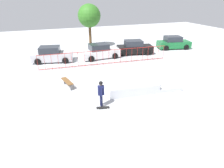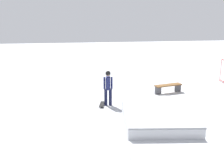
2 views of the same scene
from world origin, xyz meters
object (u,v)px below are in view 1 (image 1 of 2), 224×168
at_px(skater, 101,92).
at_px(parked_car_green, 173,43).
at_px(park_bench, 67,82).
at_px(parked_car_black, 134,48).
at_px(distant_tree, 89,16).
at_px(parked_car_silver, 52,55).
at_px(parked_car_white, 100,52).
at_px(skateboard, 103,107).
at_px(skate_ramp, 136,84).

xyz_separation_m(skater, parked_car_green, (12.98, 10.38, -0.28)).
relative_size(skater, park_bench, 1.05).
distance_m(parked_car_black, distant_tree, 7.13).
bearing_deg(park_bench, parked_car_silver, 95.38).
bearing_deg(parked_car_silver, parked_car_white, 5.77).
xyz_separation_m(park_bench, parked_car_black, (8.75, 6.32, 0.37)).
bearing_deg(parked_car_black, skater, -114.54).
bearing_deg(skater, parked_car_white, 81.22).
xyz_separation_m(skateboard, parked_car_silver, (-2.24, 10.51, 0.65)).
bearing_deg(park_bench, parked_car_white, 53.64).
bearing_deg(skate_ramp, park_bench, 163.58).
bearing_deg(park_bench, parked_car_black, 35.83).
height_order(skate_ramp, parked_car_black, parked_car_black).
distance_m(parked_car_silver, parked_car_white, 5.10).
xyz_separation_m(parked_car_silver, parked_car_white, (5.07, -0.57, 0.00)).
xyz_separation_m(park_bench, parked_car_white, (4.45, 6.04, 0.37)).
xyz_separation_m(skateboard, parked_car_black, (7.13, 10.22, 0.65)).
distance_m(skate_ramp, distant_tree, 13.68).
relative_size(parked_car_white, parked_car_black, 0.96).
xyz_separation_m(skater, distant_tree, (3.02, 14.75, 2.95)).
xyz_separation_m(skateboard, park_bench, (-1.62, 3.90, 0.28)).
bearing_deg(skate_ramp, parked_car_white, 99.05).
bearing_deg(parked_car_black, skateboard, -113.71).
bearing_deg(skater, skate_ramp, 33.71).
bearing_deg(distant_tree, skateboard, -101.34).
distance_m(skateboard, parked_car_black, 12.48).
xyz_separation_m(skater, skateboard, (0.00, -0.30, -0.93)).
relative_size(skateboard, parked_car_green, 0.19).
distance_m(skate_ramp, skateboard, 3.71).
distance_m(skate_ramp, park_bench, 5.22).
distance_m(skateboard, parked_car_silver, 10.77).
relative_size(skate_ramp, skateboard, 6.86).
xyz_separation_m(skate_ramp, parked_car_white, (-0.36, 8.07, 0.41)).
bearing_deg(parked_car_white, distant_tree, 84.69).
bearing_deg(parked_car_green, parked_car_white, -164.17).
bearing_deg(skateboard, skate_ramp, 42.73).
height_order(parked_car_silver, parked_car_black, same).
height_order(park_bench, distant_tree, distant_tree).
bearing_deg(skateboard, parked_car_green, 51.85).
relative_size(skateboard, parked_car_black, 0.19).
bearing_deg(parked_car_silver, skater, -65.45).
distance_m(skater, parked_car_green, 16.62).
xyz_separation_m(skate_ramp, parked_car_silver, (-5.43, 8.64, 0.41)).
bearing_deg(skate_ramp, parked_car_black, 71.20).
xyz_separation_m(skate_ramp, park_bench, (-4.81, 2.03, 0.04)).
xyz_separation_m(park_bench, distant_tree, (4.64, 11.16, 3.60)).
height_order(skate_ramp, skateboard, skate_ramp).
distance_m(park_bench, parked_car_silver, 6.65).
height_order(park_bench, parked_car_green, parked_car_green).
height_order(parked_car_black, parked_car_green, same).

